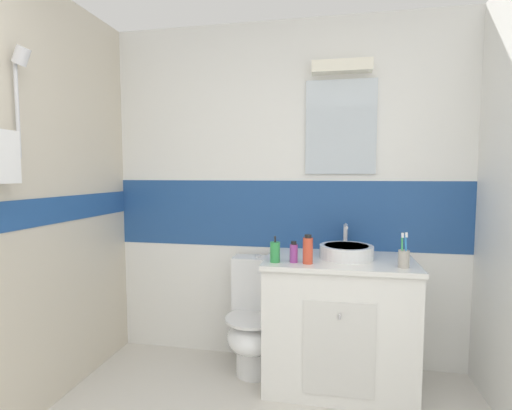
{
  "coord_description": "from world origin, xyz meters",
  "views": [
    {
      "loc": [
        0.33,
        -0.4,
        1.4
      ],
      "look_at": [
        -0.14,
        2.03,
        1.2
      ],
      "focal_mm": 26.76,
      "sensor_mm": 36.0,
      "label": 1
    }
  ],
  "objects_px": {
    "sink_basin": "(346,251)",
    "soap_dispenser": "(274,252)",
    "toothbrush_cup": "(404,257)",
    "mouthwash_bottle": "(308,250)",
    "lotion_bottle_short": "(294,253)",
    "toilet": "(254,320)"
  },
  "relations": [
    {
      "from": "sink_basin",
      "to": "soap_dispenser",
      "type": "bearing_deg",
      "value": -155.25
    },
    {
      "from": "toilet",
      "to": "toothbrush_cup",
      "type": "xyz_separation_m",
      "value": [
        0.94,
        -0.23,
        0.54
      ]
    },
    {
      "from": "toothbrush_cup",
      "to": "soap_dispenser",
      "type": "bearing_deg",
      "value": -179.28
    },
    {
      "from": "toilet",
      "to": "lotion_bottle_short",
      "type": "height_order",
      "value": "lotion_bottle_short"
    },
    {
      "from": "sink_basin",
      "to": "toilet",
      "type": "distance_m",
      "value": 0.81
    },
    {
      "from": "sink_basin",
      "to": "mouthwash_bottle",
      "type": "bearing_deg",
      "value": -139.69
    },
    {
      "from": "sink_basin",
      "to": "toothbrush_cup",
      "type": "bearing_deg",
      "value": -31.36
    },
    {
      "from": "sink_basin",
      "to": "soap_dispenser",
      "type": "xyz_separation_m",
      "value": [
        -0.45,
        -0.21,
        0.02
      ]
    },
    {
      "from": "sink_basin",
      "to": "lotion_bottle_short",
      "type": "height_order",
      "value": "sink_basin"
    },
    {
      "from": "mouthwash_bottle",
      "to": "sink_basin",
      "type": "bearing_deg",
      "value": 40.31
    },
    {
      "from": "toothbrush_cup",
      "to": "lotion_bottle_short",
      "type": "height_order",
      "value": "toothbrush_cup"
    },
    {
      "from": "sink_basin",
      "to": "lotion_bottle_short",
      "type": "bearing_deg",
      "value": -150.16
    },
    {
      "from": "sink_basin",
      "to": "soap_dispenser",
      "type": "relative_size",
      "value": 2.33
    },
    {
      "from": "toilet",
      "to": "lotion_bottle_short",
      "type": "distance_m",
      "value": 0.65
    },
    {
      "from": "mouthwash_bottle",
      "to": "toilet",
      "type": "bearing_deg",
      "value": 148.51
    },
    {
      "from": "soap_dispenser",
      "to": "mouthwash_bottle",
      "type": "distance_m",
      "value": 0.21
    },
    {
      "from": "soap_dispenser",
      "to": "mouthwash_bottle",
      "type": "bearing_deg",
      "value": 0.76
    },
    {
      "from": "soap_dispenser",
      "to": "mouthwash_bottle",
      "type": "xyz_separation_m",
      "value": [
        0.21,
        0.0,
        0.02
      ]
    },
    {
      "from": "toothbrush_cup",
      "to": "mouthwash_bottle",
      "type": "height_order",
      "value": "toothbrush_cup"
    },
    {
      "from": "soap_dispenser",
      "to": "lotion_bottle_short",
      "type": "distance_m",
      "value": 0.12
    },
    {
      "from": "soap_dispenser",
      "to": "toilet",
      "type": "bearing_deg",
      "value": 126.47
    },
    {
      "from": "toothbrush_cup",
      "to": "mouthwash_bottle",
      "type": "xyz_separation_m",
      "value": [
        -0.56,
        -0.01,
        0.03
      ]
    }
  ]
}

